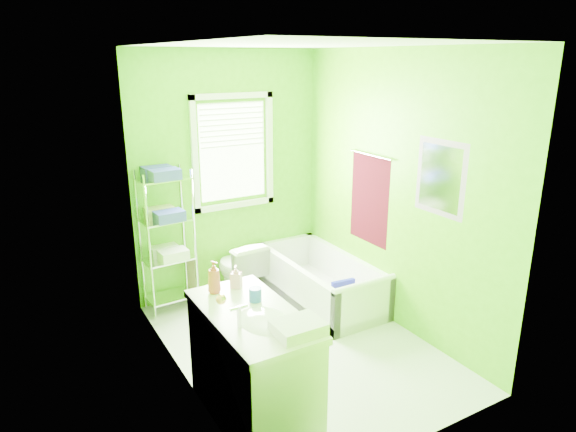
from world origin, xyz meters
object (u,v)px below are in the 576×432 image
vanity (253,362)px  wire_shelf_unit (167,225)px  bathtub (323,287)px  toilet (239,270)px

vanity → wire_shelf_unit: size_ratio=0.75×
bathtub → vanity: (-1.46, -1.30, 0.29)m
bathtub → vanity: size_ratio=1.38×
bathtub → vanity: bearing=-138.4°
wire_shelf_unit → vanity: bearing=-90.6°
toilet → wire_shelf_unit: 0.90m
vanity → wire_shelf_unit: 2.01m
bathtub → wire_shelf_unit: 1.75m
bathtub → toilet: size_ratio=2.21×
toilet → bathtub: bearing=148.4°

